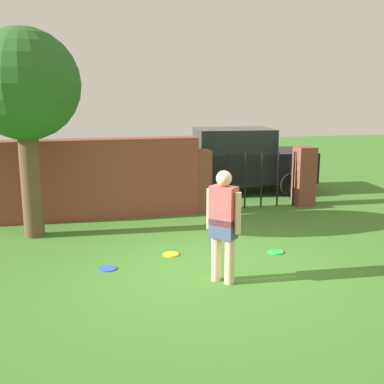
{
  "coord_description": "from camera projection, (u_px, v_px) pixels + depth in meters",
  "views": [
    {
      "loc": [
        -1.85,
        -6.58,
        2.67
      ],
      "look_at": [
        0.06,
        1.09,
        1.0
      ],
      "focal_mm": 44.29,
      "sensor_mm": 36.0,
      "label": 1
    }
  ],
  "objects": [
    {
      "name": "frisbee_yellow",
      "position": [
        171.0,
        254.0,
        7.92
      ],
      "size": [
        0.27,
        0.27,
        0.02
      ],
      "primitive_type": "cylinder",
      "color": "yellow",
      "rests_on": "ground"
    },
    {
      "name": "person",
      "position": [
        223.0,
        222.0,
        6.62
      ],
      "size": [
        0.41,
        0.42,
        1.62
      ],
      "rotation": [
        0.0,
        0.0,
        2.32
      ],
      "color": "beige",
      "rests_on": "ground"
    },
    {
      "name": "tree",
      "position": [
        24.0,
        88.0,
        8.41
      ],
      "size": [
        1.99,
        1.99,
        3.8
      ],
      "color": "brown",
      "rests_on": "ground"
    },
    {
      "name": "brick_wall",
      "position": [
        93.0,
        179.0,
        10.11
      ],
      "size": [
        4.55,
        0.5,
        1.7
      ],
      "primitive_type": "cube",
      "color": "brown",
      "rests_on": "ground"
    },
    {
      "name": "frisbee_blue",
      "position": [
        108.0,
        268.0,
        7.29
      ],
      "size": [
        0.27,
        0.27,
        0.02
      ],
      "primitive_type": "cylinder",
      "color": "blue",
      "rests_on": "ground"
    },
    {
      "name": "car",
      "position": [
        233.0,
        160.0,
        12.77
      ],
      "size": [
        4.34,
        2.23,
        1.72
      ],
      "rotation": [
        0.0,
        0.0,
        -0.09
      ],
      "color": "black",
      "rests_on": "ground"
    },
    {
      "name": "fence_gate",
      "position": [
        253.0,
        179.0,
        11.01
      ],
      "size": [
        3.02,
        0.44,
        1.4
      ],
      "color": "brown",
      "rests_on": "ground"
    },
    {
      "name": "frisbee_green",
      "position": [
        276.0,
        252.0,
        8.04
      ],
      "size": [
        0.27,
        0.27,
        0.02
      ],
      "primitive_type": "cylinder",
      "color": "green",
      "rests_on": "ground"
    },
    {
      "name": "ground_plane",
      "position": [
        205.0,
        270.0,
        7.23
      ],
      "size": [
        40.0,
        40.0,
        0.0
      ],
      "primitive_type": "plane",
      "color": "#3D7528"
    }
  ]
}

